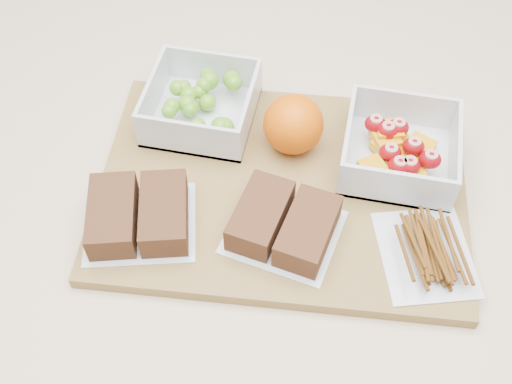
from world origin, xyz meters
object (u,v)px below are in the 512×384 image
(pretzel_bag, at_px, (427,249))
(cutting_board, at_px, (282,189))
(orange, at_px, (293,124))
(grape_container, at_px, (203,104))
(sandwich_bag_left, at_px, (139,215))
(sandwich_bag_center, at_px, (284,224))
(fruit_container, at_px, (399,150))

(pretzel_bag, bearing_deg, cutting_board, 159.49)
(cutting_board, bearing_deg, orange, 84.22)
(orange, bearing_deg, pretzel_bag, -36.97)
(cutting_board, height_order, grape_container, grape_container)
(orange, xyz_separation_m, sandwich_bag_left, (-0.14, -0.15, -0.02))
(grape_container, distance_m, sandwich_bag_center, 0.20)
(grape_container, height_order, pretzel_bag, grape_container)
(cutting_board, height_order, pretzel_bag, pretzel_bag)
(cutting_board, relative_size, fruit_container, 3.27)
(cutting_board, relative_size, orange, 5.88)
(grape_container, distance_m, fruit_container, 0.24)
(fruit_container, height_order, sandwich_bag_center, fruit_container)
(grape_container, relative_size, sandwich_bag_left, 0.88)
(fruit_container, bearing_deg, pretzel_bag, -71.63)
(fruit_container, distance_m, sandwich_bag_center, 0.17)
(fruit_container, relative_size, sandwich_bag_left, 0.90)
(cutting_board, relative_size, sandwich_bag_center, 3.16)
(cutting_board, relative_size, pretzel_bag, 3.04)
(cutting_board, bearing_deg, sandwich_bag_left, -154.23)
(grape_container, height_order, sandwich_bag_center, grape_container)
(grape_container, xyz_separation_m, orange, (0.12, -0.02, 0.01))
(orange, height_order, sandwich_bag_center, orange)
(orange, height_order, sandwich_bag_left, orange)
(cutting_board, bearing_deg, grape_container, 138.25)
(fruit_container, height_order, orange, orange)
(sandwich_bag_left, bearing_deg, pretzel_bag, 4.45)
(sandwich_bag_left, bearing_deg, cutting_board, 31.10)
(grape_container, distance_m, orange, 0.12)
(pretzel_bag, bearing_deg, sandwich_bag_center, -178.85)
(orange, bearing_deg, cutting_board, -90.44)
(cutting_board, height_order, sandwich_bag_left, sandwich_bag_left)
(orange, bearing_deg, grape_container, 168.92)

